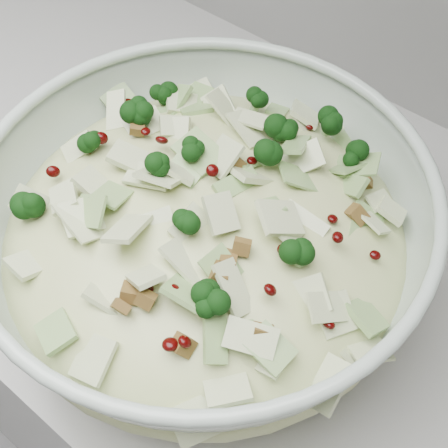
% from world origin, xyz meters
% --- Properties ---
extents(mixing_bowl, '(0.47, 0.47, 0.16)m').
position_xyz_m(mixing_bowl, '(-0.60, 1.60, 0.98)').
color(mixing_bowl, '#A3B4A7').
rests_on(mixing_bowl, counter).
extents(salad, '(0.51, 0.51, 0.16)m').
position_xyz_m(salad, '(-0.60, 1.60, 1.01)').
color(salad, '#C6CB8B').
rests_on(salad, mixing_bowl).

